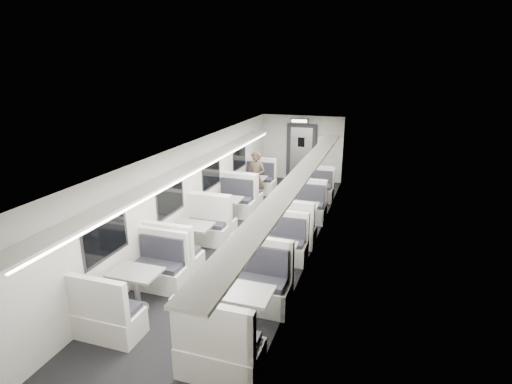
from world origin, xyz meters
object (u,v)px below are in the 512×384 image
Objects in this scene: passenger at (256,178)px; booth_right_a at (314,196)px; booth_left_b at (225,211)px; exit_sign at (300,121)px; booth_right_b at (300,218)px; booth_right_c at (275,260)px; booth_left_d at (137,290)px; booth_left_a at (252,188)px; booth_left_c at (192,240)px; vestibule_door at (301,153)px; booth_right_d at (241,313)px.

booth_right_a is at bearing 17.91° from passenger.
booth_left_b is 3.57× the size of exit_sign.
booth_right_b is 1.30× the size of passenger.
booth_right_c is at bearing -90.00° from booth_right_a.
booth_left_b is 2.01m from booth_right_b.
booth_right_c is (2.00, 1.83, -0.01)m from booth_left_d.
booth_left_d reaches higher than booth_right_c.
booth_left_b is 1.33× the size of passenger.
booth_left_c reaches higher than booth_left_a.
exit_sign is (0.00, -0.49, 1.24)m from vestibule_door.
booth_left_b is at bearing 131.85° from booth_right_c.
booth_left_b is 1.00× the size of booth_left_c.
booth_left_b is 1.93m from booth_left_c.
booth_right_d is 1.11× the size of vestibule_door.
booth_left_d is 0.98× the size of booth_right_b.
booth_left_a is 1.31× the size of passenger.
exit_sign is at bearing 83.37° from booth_left_d.
passenger is at bearing -172.46° from booth_right_a.
booth_left_b is at bearing -101.25° from vestibule_door.
booth_right_d is 9.31m from vestibule_door.
booth_right_a is 6.38m from booth_right_d.
booth_left_a is at bearing 107.20° from booth_right_d.
booth_left_d is (0.00, -4.07, -0.02)m from booth_left_b.
passenger is 3.18m from vestibule_door.
booth_left_c is 1.33× the size of passenger.
vestibule_door is 3.39× the size of exit_sign.
vestibule_door is (0.76, 3.09, 0.21)m from passenger.
booth_left_a is 2.00m from booth_right_a.
booth_right_a is 1.83m from passenger.
booth_left_a is 3.51× the size of exit_sign.
booth_left_c is 1.03× the size of booth_right_b.
exit_sign reaches higher than booth_right_d.
booth_left_d is at bearing -90.00° from booth_left_b.
booth_left_b is 1.06× the size of vestibule_door.
booth_right_b is (2.00, 4.28, 0.01)m from booth_left_d.
exit_sign is at bearing 96.52° from booth_right_d.
vestibule_door is at bearing 101.73° from booth_right_b.
exit_sign is at bearing 112.92° from booth_right_a.
booth_right_c is (2.00, -4.49, -0.02)m from booth_left_a.
booth_left_b reaches higher than booth_left_a.
booth_right_d is (2.00, -0.14, 0.04)m from booth_left_d.
booth_left_a is at bearing -109.83° from vestibule_door.
booth_left_a is at bearing 114.03° from booth_right_c.
booth_left_c reaches higher than booth_left_b.
booth_left_c reaches higher than booth_left_d.
booth_right_c is at bearing -8.68° from booth_left_c.
booth_right_a is 3.10m from vestibule_door.
passenger is (0.24, 6.01, 0.45)m from booth_left_d.
booth_left_d is 9.17m from vestibule_door.
booth_left_d is at bearing -137.50° from booth_right_c.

